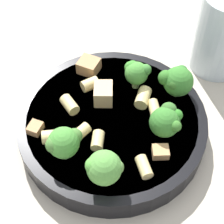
{
  "coord_description": "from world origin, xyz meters",
  "views": [
    {
      "loc": [
        -0.1,
        -0.26,
        0.4
      ],
      "look_at": [
        0.0,
        0.0,
        0.04
      ],
      "focal_mm": 60.0,
      "sensor_mm": 36.0,
      "label": 1
    }
  ],
  "objects": [
    {
      "name": "rigatoni_4",
      "position": [
        0.01,
        -0.08,
        0.04
      ],
      "size": [
        0.02,
        0.03,
        0.01
      ],
      "primitive_type": "cylinder",
      "rotation": [
        1.57,
        0.0,
        3.05
      ],
      "color": "#E0C67F",
      "rests_on": "pasta_bowl"
    },
    {
      "name": "broccoli_floret_4",
      "position": [
        0.05,
        0.04,
        0.06
      ],
      "size": [
        0.03,
        0.03,
        0.04
      ],
      "color": "#93B766",
      "rests_on": "pasta_bowl"
    },
    {
      "name": "rigatoni_1",
      "position": [
        -0.04,
        0.03,
        0.04
      ],
      "size": [
        0.02,
        0.03,
        0.01
      ],
      "primitive_type": "cylinder",
      "rotation": [
        1.57,
        0.0,
        0.21
      ],
      "color": "#E0C67F",
      "rests_on": "pasta_bowl"
    },
    {
      "name": "rigatoni_0",
      "position": [
        0.05,
        -0.01,
        0.04
      ],
      "size": [
        0.02,
        0.03,
        0.01
      ],
      "primitive_type": "cylinder",
      "rotation": [
        1.57,
        0.0,
        2.91
      ],
      "color": "#E0C67F",
      "rests_on": "pasta_bowl"
    },
    {
      "name": "broccoli_floret_0",
      "position": [
        0.05,
        -0.04,
        0.05
      ],
      "size": [
        0.04,
        0.04,
        0.04
      ],
      "color": "#93B766",
      "rests_on": "pasta_bowl"
    },
    {
      "name": "rigatoni_2",
      "position": [
        -0.01,
        0.05,
        0.04
      ],
      "size": [
        0.02,
        0.02,
        0.02
      ],
      "primitive_type": "cylinder",
      "rotation": [
        1.57,
        0.0,
        1.73
      ],
      "color": "#E0C67F",
      "rests_on": "pasta_bowl"
    },
    {
      "name": "rigatoni_3",
      "position": [
        -0.08,
        -0.01,
        0.04
      ],
      "size": [
        0.03,
        0.02,
        0.02
      ],
      "primitive_type": "cylinder",
      "rotation": [
        1.57,
        0.0,
        1.31
      ],
      "color": "#E0C67F",
      "rests_on": "pasta_bowl"
    },
    {
      "name": "chicken_chunk_0",
      "position": [
        0.03,
        -0.07,
        0.04
      ],
      "size": [
        0.02,
        0.02,
        0.01
      ],
      "primitive_type": "cube",
      "rotation": [
        0.0,
        0.0,
        2.81
      ],
      "color": "tan",
      "rests_on": "pasta_bowl"
    },
    {
      "name": "chicken_chunk_3",
      "position": [
        0.0,
        0.09,
        0.04
      ],
      "size": [
        0.04,
        0.04,
        0.02
      ],
      "primitive_type": "cube",
      "rotation": [
        0.0,
        0.0,
        2.34
      ],
      "color": "#A87A4C",
      "rests_on": "pasta_bowl"
    },
    {
      "name": "broccoli_floret_2",
      "position": [
        0.09,
        0.01,
        0.06
      ],
      "size": [
        0.04,
        0.04,
        0.04
      ],
      "color": "#93B766",
      "rests_on": "pasta_bowl"
    },
    {
      "name": "chicken_chunk_2",
      "position": [
        -0.09,
        0.01,
        0.04
      ],
      "size": [
        0.02,
        0.02,
        0.01
      ],
      "primitive_type": "cube",
      "rotation": [
        0.0,
        0.0,
        0.83
      ],
      "color": "#A87A4C",
      "rests_on": "pasta_bowl"
    },
    {
      "name": "rigatoni_6",
      "position": [
        -0.04,
        -0.01,
        0.04
      ],
      "size": [
        0.03,
        0.02,
        0.01
      ],
      "primitive_type": "cylinder",
      "rotation": [
        1.57,
        0.0,
        2.03
      ],
      "color": "#E0C67F",
      "rests_on": "pasta_bowl"
    },
    {
      "name": "ground_plane",
      "position": [
        0.0,
        0.0,
        0.0
      ],
      "size": [
        2.0,
        2.0,
        0.0
      ],
      "primitive_type": "plane",
      "color": "#BCB29E"
    },
    {
      "name": "drinking_glass",
      "position": [
        0.19,
        0.06,
        0.05
      ],
      "size": [
        0.08,
        0.08,
        0.12
      ],
      "color": "silver",
      "rests_on": "ground_plane"
    },
    {
      "name": "rigatoni_5",
      "position": [
        0.05,
        0.01,
        0.04
      ],
      "size": [
        0.03,
        0.03,
        0.02
      ],
      "primitive_type": "cylinder",
      "rotation": [
        1.57,
        0.0,
        2.48
      ],
      "color": "#E0C67F",
      "rests_on": "pasta_bowl"
    },
    {
      "name": "chicken_chunk_1",
      "position": [
        -0.0,
        0.03,
        0.04
      ],
      "size": [
        0.03,
        0.03,
        0.02
      ],
      "primitive_type": "cube",
      "rotation": [
        0.0,
        0.0,
        1.19
      ],
      "color": "tan",
      "rests_on": "pasta_bowl"
    },
    {
      "name": "broccoli_floret_1",
      "position": [
        -0.07,
        -0.03,
        0.06
      ],
      "size": [
        0.04,
        0.04,
        0.04
      ],
      "color": "#9EC175",
      "rests_on": "pasta_bowl"
    },
    {
      "name": "rigatoni_7",
      "position": [
        -0.03,
        -0.03,
        0.04
      ],
      "size": [
        0.02,
        0.03,
        0.01
      ],
      "primitive_type": "cylinder",
      "rotation": [
        1.57,
        0.0,
        2.67
      ],
      "color": "#E0C67F",
      "rests_on": "pasta_bowl"
    },
    {
      "name": "pasta_bowl",
      "position": [
        0.0,
        0.0,
        0.02
      ],
      "size": [
        0.23,
        0.23,
        0.03
      ],
      "color": "black",
      "rests_on": "ground_plane"
    },
    {
      "name": "broccoli_floret_3",
      "position": [
        -0.04,
        -0.08,
        0.06
      ],
      "size": [
        0.04,
        0.04,
        0.05
      ],
      "color": "#9EC175",
      "rests_on": "pasta_bowl"
    }
  ]
}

